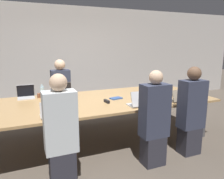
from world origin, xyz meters
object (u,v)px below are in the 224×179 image
object	(u,v)px
bottle_near_left	(71,106)
laptop_far_midleft	(63,92)
cup_far_left	(39,96)
laptop_near_left	(53,112)
person_near_right	(191,113)
person_near_midright	(154,121)
laptop_near_right	(180,98)
laptop_far_left	(26,94)
stapler	(107,101)
bottle_near_right	(164,95)
cup_far_midleft	(49,95)
laptop_near_midright	(139,102)
person_near_left	(61,133)
bottle_far_left	(42,92)
person_far_midleft	(61,93)

from	to	relation	value
bottle_near_left	laptop_far_midleft	distance (m)	1.17
cup_far_left	laptop_near_left	size ratio (longest dim) A/B	0.24
person_near_right	person_near_midright	distance (m)	0.74
laptop_near_right	laptop_near_left	size ratio (longest dim) A/B	1.04
laptop_far_left	stapler	xyz separation A→B (m)	(1.28, -0.90, -0.05)
bottle_near_right	laptop_near_left	size ratio (longest dim) A/B	0.74
laptop_far_left	bottle_near_left	bearing A→B (deg)	-64.05
laptop_far_left	person_near_midright	bearing A→B (deg)	-47.00
cup_far_midleft	laptop_near_midright	size ratio (longest dim) A/B	0.30
bottle_near_left	laptop_far_midleft	xyz separation A→B (m)	(0.09, 1.17, -0.03)
person_near_right	person_near_left	distance (m)	2.06
laptop_far_midleft	bottle_near_right	bearing A→B (deg)	-36.85
person_near_left	stapler	world-z (taller)	person_near_left
bottle_far_left	cup_far_midleft	bearing A→B (deg)	19.38
person_near_left	laptop_near_left	bearing A→B (deg)	-86.12
laptop_far_left	person_near_left	distance (m)	1.77
person_near_midright	bottle_near_left	bearing A→B (deg)	-28.16
person_near_right	person_near_left	xyz separation A→B (m)	(-2.06, 0.00, -0.00)
bottle_near_left	person_far_midleft	distance (m)	1.66
bottle_near_right	stapler	size ratio (longest dim) A/B	1.68
laptop_far_left	bottle_far_left	bearing A→B (deg)	-25.94
bottle_far_left	bottle_near_left	xyz separation A→B (m)	(0.30, -1.07, -0.01)
stapler	person_far_midleft	bearing A→B (deg)	106.21
laptop_far_left	cup_far_left	world-z (taller)	laptop_far_left
laptop_near_right	laptop_far_midleft	size ratio (longest dim) A/B	1.02
person_near_left	stapler	size ratio (longest dim) A/B	9.31
person_near_right	laptop_near_midright	world-z (taller)	person_near_right
bottle_near_right	person_near_midright	xyz separation A→B (m)	(-0.58, -0.58, -0.20)
laptop_near_left	laptop_far_midleft	xyz separation A→B (m)	(0.37, 1.27, 0.00)
person_near_right	person_near_midright	world-z (taller)	person_near_right
bottle_near_right	laptop_near_midright	distance (m)	0.56
person_far_midleft	stapler	world-z (taller)	person_far_midleft
person_near_right	stapler	bearing A→B (deg)	-36.56
laptop_near_right	laptop_far_midleft	world-z (taller)	laptop_far_midleft
laptop_near_left	person_far_midleft	xyz separation A→B (m)	(0.41, 1.75, -0.13)
bottle_near_left	person_near_midright	size ratio (longest dim) A/B	0.17
laptop_far_midleft	person_far_midleft	bearing A→B (deg)	84.35
person_near_left	person_near_midright	world-z (taller)	person_near_left
bottle_near_right	bottle_far_left	world-z (taller)	bottle_far_left
cup_far_left	laptop_near_midright	size ratio (longest dim) A/B	0.25
person_near_left	person_near_midright	distance (m)	1.33
laptop_near_right	person_near_midright	xyz separation A→B (m)	(-0.84, -0.47, -0.15)
laptop_far_left	laptop_near_midright	xyz separation A→B (m)	(1.69, -1.30, 0.00)
person_near_right	laptop_far_midleft	bearing A→B (deg)	-44.41
person_near_right	person_near_left	bearing A→B (deg)	-0.06
cup_far_left	laptop_far_midleft	distance (m)	0.45
bottle_far_left	person_near_left	size ratio (longest dim) A/B	0.19
bottle_far_left	person_far_midleft	world-z (taller)	person_far_midleft
person_near_right	stapler	size ratio (longest dim) A/B	9.32
laptop_far_midleft	laptop_near_midright	distance (m)	1.62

